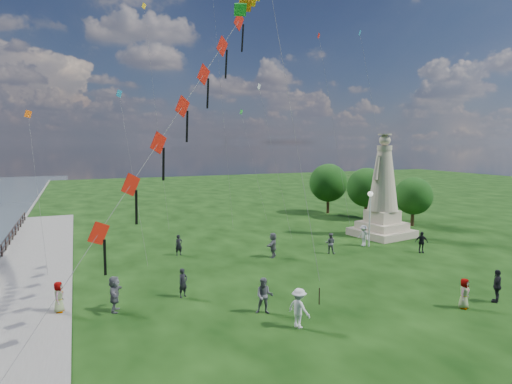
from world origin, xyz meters
name	(u,v)px	position (x,y,z in m)	size (l,w,h in m)	color
statue	(383,198)	(14.43, 15.08, 3.49)	(5.23, 5.23, 9.24)	#BDA78F
lamppost	(370,207)	(10.88, 12.32, 3.28)	(0.42, 0.42, 4.55)	silver
tree_row	(360,187)	(18.31, 23.66, 3.48)	(7.87, 14.26, 5.96)	#382314
person_0	(183,283)	(-5.84, 6.87, 0.81)	(0.59, 0.39, 1.62)	black
person_1	(264,296)	(-2.64, 3.04, 0.91)	(0.89, 0.55, 1.82)	#595960
person_2	(299,308)	(-1.84, 0.95, 0.93)	(1.20, 0.62, 1.85)	silver
person_3	(497,286)	(9.39, -0.40, 0.90)	(1.05, 0.54, 1.79)	black
person_4	(464,293)	(7.08, -0.33, 0.79)	(0.77, 0.47, 1.57)	#595960
person_5	(115,294)	(-9.48, 6.22, 0.92)	(1.70, 0.73, 1.84)	#595960
person_6	(179,245)	(-4.08, 15.68, 0.78)	(0.57, 0.38, 1.57)	black
person_7	(330,243)	(6.76, 11.68, 0.79)	(0.77, 0.48, 1.58)	#595960
person_8	(363,236)	(10.58, 12.67, 0.86)	(1.11, 0.57, 1.72)	silver
person_9	(421,242)	(13.35, 9.12, 0.83)	(0.98, 0.50, 1.66)	black
person_10	(59,299)	(-12.06, 6.97, 0.78)	(0.76, 0.47, 1.55)	#595960
person_11	(273,245)	(2.24, 12.43, 0.92)	(1.71, 0.74, 1.84)	#595960
red_kite_train	(181,113)	(-6.30, 4.63, 9.86)	(11.91, 9.35, 15.87)	black
small_kites	(229,79)	(2.69, 23.35, 14.45)	(30.63, 17.67, 32.26)	teal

